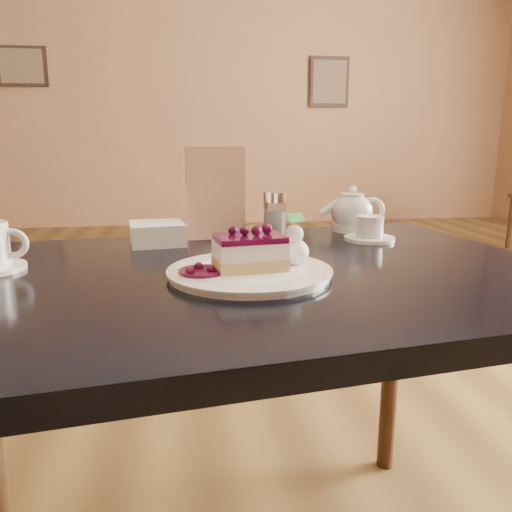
{
  "coord_description": "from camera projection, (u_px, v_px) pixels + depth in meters",
  "views": [
    {
      "loc": [
        0.08,
        -0.8,
        0.93
      ],
      "look_at": [
        0.19,
        -0.08,
        0.76
      ],
      "focal_mm": 35.0,
      "sensor_mm": 36.0,
      "label": 1
    }
  ],
  "objects": [
    {
      "name": "main_table",
      "position": [
        243.0,
        310.0,
        0.89
      ],
      "size": [
        1.22,
        0.9,
        0.71
      ],
      "rotation": [
        0.0,
        0.0,
        0.13
      ],
      "color": "black",
      "rests_on": "ground"
    },
    {
      "name": "dessert_plate",
      "position": [
        250.0,
        273.0,
        0.83
      ],
      "size": [
        0.27,
        0.27,
        0.01
      ],
      "primitive_type": "cylinder",
      "color": "white",
      "rests_on": "main_table"
    },
    {
      "name": "tea_set",
      "position": [
        355.0,
        216.0,
        1.22
      ],
      "size": [
        0.16,
        0.24,
        0.1
      ],
      "color": "white",
      "rests_on": "main_table"
    },
    {
      "name": "menu_card",
      "position": [
        216.0,
        193.0,
        1.14
      ],
      "size": [
        0.14,
        0.05,
        0.21
      ],
      "primitive_type": "cube",
      "rotation": [
        0.0,
        0.0,
        0.13
      ],
      "color": "#FCE9BC",
      "rests_on": "main_table"
    },
    {
      "name": "napkin_stack",
      "position": [
        157.0,
        233.0,
        1.08
      ],
      "size": [
        0.13,
        0.13,
        0.05
      ],
      "primitive_type": "cube",
      "rotation": [
        0.0,
        0.0,
        0.13
      ],
      "color": "white",
      "rests_on": "main_table"
    },
    {
      "name": "whipped_cream",
      "position": [
        294.0,
        252.0,
        0.85
      ],
      "size": [
        0.05,
        0.05,
        0.05
      ],
      "color": "white",
      "rests_on": "dessert_plate"
    },
    {
      "name": "sugar_shaker",
      "position": [
        275.0,
        213.0,
        1.18
      ],
      "size": [
        0.06,
        0.06,
        0.1
      ],
      "color": "white",
      "rests_on": "main_table"
    },
    {
      "name": "cheesecake_slice",
      "position": [
        250.0,
        253.0,
        0.82
      ],
      "size": [
        0.12,
        0.09,
        0.06
      ],
      "rotation": [
        0.0,
        0.0,
        0.13
      ],
      "color": "#EED489",
      "rests_on": "dessert_plate"
    },
    {
      "name": "berry_sauce",
      "position": [
        202.0,
        271.0,
        0.8
      ],
      "size": [
        0.08,
        0.08,
        0.01
      ],
      "primitive_type": "cylinder",
      "color": "#460427",
      "rests_on": "dessert_plate"
    }
  ]
}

